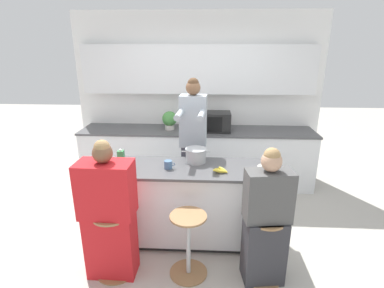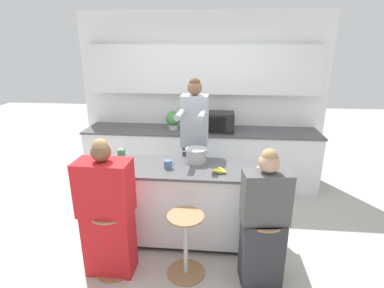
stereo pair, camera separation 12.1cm
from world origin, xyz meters
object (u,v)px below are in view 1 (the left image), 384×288
at_px(kitchen_island, 192,203).
at_px(banana_bunch, 220,170).
at_px(person_wrapped_blanket, 109,215).
at_px(microwave, 215,122).
at_px(juice_carton, 121,158).
at_px(bar_stool_leftmost, 114,243).
at_px(fruit_bowl, 266,169).
at_px(potted_plant, 170,120).
at_px(coffee_cup_near, 168,165).
at_px(person_seated_near, 266,224).
at_px(person_cooking, 193,150).
at_px(cooking_pot, 196,155).
at_px(bar_stool_center, 188,244).
at_px(bar_stool_rightmost, 264,247).

xyz_separation_m(kitchen_island, banana_bunch, (0.30, -0.12, 0.48)).
height_order(person_wrapped_blanket, banana_bunch, person_wrapped_blanket).
relative_size(person_wrapped_blanket, microwave, 2.97).
xyz_separation_m(juice_carton, microwave, (1.06, 1.47, 0.06)).
distance_m(bar_stool_leftmost, fruit_bowl, 1.73).
height_order(fruit_bowl, potted_plant, potted_plant).
distance_m(coffee_cup_near, juice_carton, 0.53).
bearing_deg(person_seated_near, person_cooking, 115.62).
distance_m(cooking_pot, potted_plant, 1.43).
relative_size(bar_stool_leftmost, person_wrapped_blanket, 0.47).
bearing_deg(person_cooking, cooking_pot, -78.26).
relative_size(person_seated_near, fruit_bowl, 7.24).
relative_size(bar_stool_center, person_seated_near, 0.49).
relative_size(person_wrapped_blanket, fruit_bowl, 7.48).
relative_size(kitchen_island, person_wrapped_blanket, 1.30).
xyz_separation_m(kitchen_island, bar_stool_leftmost, (-0.73, -0.61, -0.11)).
bearing_deg(banana_bunch, bar_stool_center, -123.53).
distance_m(bar_stool_rightmost, person_cooking, 1.47).
bearing_deg(microwave, coffee_cup_near, -109.41).
distance_m(bar_stool_rightmost, microwave, 2.22).
distance_m(person_seated_near, microwave, 2.17).
bearing_deg(person_seated_near, banana_bunch, 123.59).
distance_m(cooking_pot, coffee_cup_near, 0.36).
xyz_separation_m(kitchen_island, fruit_bowl, (0.80, -0.07, 0.48)).
relative_size(kitchen_island, person_seated_near, 1.34).
relative_size(kitchen_island, bar_stool_rightmost, 2.75).
bearing_deg(kitchen_island, juice_carton, -179.28).
relative_size(banana_bunch, microwave, 0.38).
bearing_deg(person_wrapped_blanket, microwave, 64.83).
bearing_deg(person_seated_near, kitchen_island, 132.67).
bearing_deg(cooking_pot, juice_carton, -168.17).
distance_m(bar_stool_leftmost, potted_plant, 2.26).
height_order(fruit_bowl, banana_bunch, same).
xyz_separation_m(banana_bunch, microwave, (-0.03, 1.59, 0.12)).
height_order(bar_stool_center, banana_bunch, banana_bunch).
height_order(bar_stool_leftmost, bar_stool_rightmost, same).
height_order(bar_stool_center, person_wrapped_blanket, person_wrapped_blanket).
xyz_separation_m(coffee_cup_near, potted_plant, (-0.18, 1.56, 0.12)).
bearing_deg(bar_stool_center, bar_stool_leftmost, -177.89).
relative_size(cooking_pot, banana_bunch, 1.85).
relative_size(bar_stool_center, person_cooking, 0.37).
distance_m(bar_stool_leftmost, person_seated_near, 1.48).
xyz_separation_m(bar_stool_rightmost, fruit_bowl, (0.06, 0.52, 0.59)).
xyz_separation_m(coffee_cup_near, banana_bunch, (0.56, -0.08, -0.02)).
xyz_separation_m(juice_carton, potted_plant, (0.35, 1.52, 0.07)).
xyz_separation_m(kitchen_island, cooking_pot, (0.04, 0.16, 0.53)).
relative_size(fruit_bowl, microwave, 0.40).
height_order(bar_stool_rightmost, juice_carton, juice_carton).
distance_m(bar_stool_center, person_seated_near, 0.77).
distance_m(bar_stool_rightmost, cooking_pot, 1.21).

